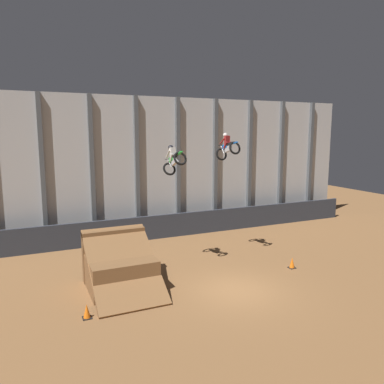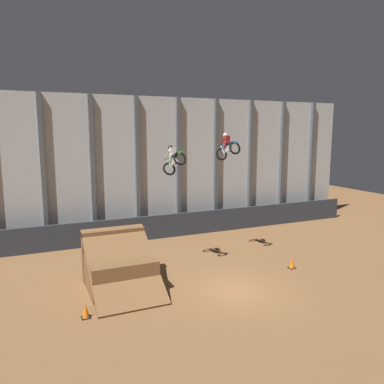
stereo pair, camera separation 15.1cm
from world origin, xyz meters
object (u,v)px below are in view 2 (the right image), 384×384
(rider_bike_left_air, at_px, (174,160))
(traffic_cone_arena_edge, at_px, (86,311))
(traffic_cone_near_ramp, at_px, (292,263))
(rider_bike_right_air, at_px, (227,147))
(dirt_ramp, at_px, (119,267))

(rider_bike_left_air, height_order, traffic_cone_arena_edge, rider_bike_left_air)
(rider_bike_left_air, bearing_deg, traffic_cone_near_ramp, -29.70)
(traffic_cone_near_ramp, bearing_deg, rider_bike_right_air, 127.14)
(rider_bike_left_air, distance_m, traffic_cone_arena_edge, 8.51)
(traffic_cone_near_ramp, relative_size, traffic_cone_arena_edge, 1.00)
(traffic_cone_near_ramp, distance_m, traffic_cone_arena_edge, 11.05)
(traffic_cone_arena_edge, bearing_deg, rider_bike_right_air, 26.00)
(traffic_cone_arena_edge, bearing_deg, traffic_cone_near_ramp, 5.80)
(rider_bike_right_air, height_order, traffic_cone_arena_edge, rider_bike_right_air)
(traffic_cone_near_ramp, height_order, traffic_cone_arena_edge, same)
(dirt_ramp, distance_m, rider_bike_left_air, 6.03)
(rider_bike_right_air, bearing_deg, traffic_cone_near_ramp, -57.06)
(traffic_cone_near_ramp, bearing_deg, rider_bike_left_air, 155.49)
(rider_bike_right_air, relative_size, traffic_cone_arena_edge, 2.97)
(rider_bike_left_air, relative_size, traffic_cone_arena_edge, 2.99)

